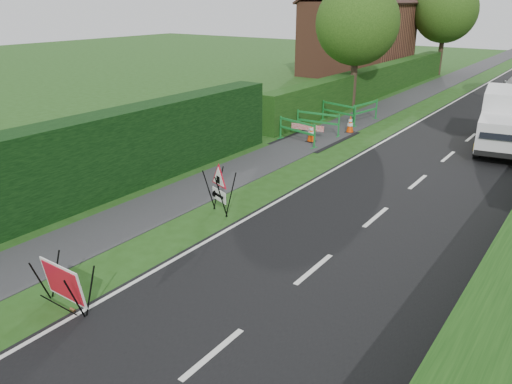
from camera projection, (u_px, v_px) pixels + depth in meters
The scene contains 18 objects.
ground at pixel (200, 256), 11.74m from camera, with size 120.00×120.00×0.00m, color #204513.
footpath at pixel (462, 75), 39.97m from camera, with size 2.00×90.00×0.02m, color #2D2D30.
hedge_west_near at pixel (70, 208), 14.44m from camera, with size 1.10×18.00×2.50m, color black.
hedge_west_far at pixel (373, 96), 31.17m from camera, with size 1.00×24.00×1.80m, color #14380F.
house_west at pixel (357, 37), 38.91m from camera, with size 7.50×7.40×7.88m.
tree_nw at pixel (357, 23), 26.29m from camera, with size 4.40×4.40×6.70m.
tree_fw at pixel (446, 11), 38.33m from camera, with size 4.80×4.80×7.24m.
red_rect_sign at pixel (63, 283), 9.57m from camera, with size 1.16×0.69×0.97m.
triangle_sign at pixel (218, 185), 13.79m from camera, with size 1.08×1.08×1.24m.
works_van at pixel (508, 120), 19.69m from camera, with size 2.72×5.27×2.29m.
traffic_cone_3 at pixel (311, 133), 21.03m from camera, with size 0.38×0.38×0.79m.
traffic_cone_4 at pixel (350, 124), 22.51m from camera, with size 0.38×0.38×0.79m.
ped_barrier_0 at pixel (297, 129), 20.71m from camera, with size 2.08×0.85×1.00m.
ped_barrier_1 at pixel (318, 120), 22.19m from camera, with size 2.08×0.49×1.00m.
ped_barrier_2 at pixel (339, 111), 24.07m from camera, with size 2.08×0.84×1.00m.
ped_barrier_3 at pixel (365, 110), 24.31m from camera, with size 0.68×2.09×1.00m.
redwhite_plank at pixel (307, 137), 21.85m from camera, with size 1.50×0.04×0.25m, color red.
litter_can at pixel (73, 311), 9.66m from camera, with size 0.07×0.07×0.12m, color #BF7F4C.
Camera 1 is at (7.10, -7.71, 5.64)m, focal length 35.00 mm.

